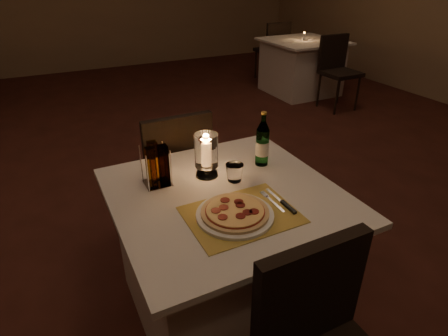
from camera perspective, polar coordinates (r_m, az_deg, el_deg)
name	(u,v)px	position (r m, az deg, el deg)	size (l,w,h in m)	color
floor	(201,216)	(2.84, -3.53, -7.33)	(8.00, 10.00, 0.02)	#411B15
main_table	(226,255)	(1.92, 0.27, -13.11)	(1.00, 1.00, 0.74)	silver
chair_far	(175,164)	(2.37, -7.53, 0.55)	(0.42, 0.42, 0.90)	black
placemat	(241,215)	(1.56, 2.65, -7.12)	(0.45, 0.34, 0.00)	#B89940
plate	(235,215)	(1.54, 1.67, -7.14)	(0.32, 0.32, 0.01)	white
pizza	(235,212)	(1.53, 1.68, -6.65)	(0.28, 0.28, 0.02)	#D8B77F
fork	(271,200)	(1.65, 7.11, -4.86)	(0.02, 0.18, 0.00)	silver
knife	(285,204)	(1.63, 9.32, -5.50)	(0.02, 0.22, 0.01)	black
tumbler	(234,173)	(1.78, 1.61, -0.69)	(0.09, 0.09, 0.09)	white
water_bottle	(262,144)	(1.91, 5.87, 3.68)	(0.07, 0.07, 0.28)	#5CAC60
hurricane_candle	(206,152)	(1.78, -2.72, 2.46)	(0.11, 0.11, 0.22)	white
cruet_caddy	(156,166)	(1.74, -10.25, 0.24)	(0.12, 0.12, 0.21)	white
neighbor_table_right	(301,67)	(5.66, 11.66, 14.89)	(1.00, 1.00, 0.74)	silver
neighbor_chair_ra	(337,65)	(5.09, 16.82, 14.84)	(0.42, 0.42, 0.90)	black
neighbor_chair_rb	(274,46)	(6.19, 7.68, 18.00)	(0.42, 0.42, 0.90)	black
neighbor_candle_right	(304,36)	(5.58, 12.09, 19.02)	(0.03, 0.03, 0.11)	white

